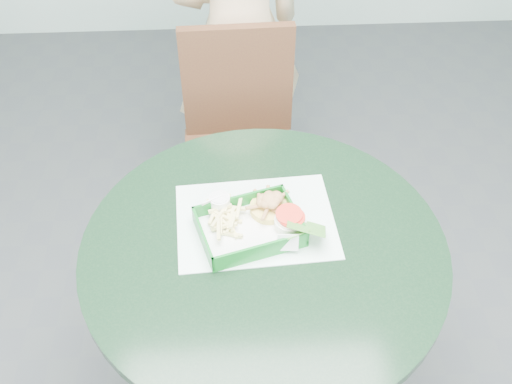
{
  "coord_description": "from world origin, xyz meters",
  "views": [
    {
      "loc": [
        -0.07,
        -1.03,
        1.99
      ],
      "look_at": [
        -0.02,
        0.1,
        0.87
      ],
      "focal_mm": 42.0,
      "sensor_mm": 36.0,
      "label": 1
    }
  ],
  "objects_px": {
    "food_basket": "(249,234)",
    "cafe_table": "(263,287)",
    "diner_person": "(238,25)",
    "dining_chair": "(239,133)",
    "sauce_ramekin": "(229,200)",
    "crab_sandwich": "(276,212)"
  },
  "relations": [
    {
      "from": "food_basket",
      "to": "cafe_table",
      "type": "bearing_deg",
      "value": -47.42
    },
    {
      "from": "cafe_table",
      "to": "diner_person",
      "type": "relative_size",
      "value": 0.59
    },
    {
      "from": "dining_chair",
      "to": "food_basket",
      "type": "xyz_separation_m",
      "value": [
        0.01,
        -0.72,
        0.23
      ]
    },
    {
      "from": "dining_chair",
      "to": "sauce_ramekin",
      "type": "distance_m",
      "value": 0.68
    },
    {
      "from": "cafe_table",
      "to": "sauce_ramekin",
      "type": "height_order",
      "value": "sauce_ramekin"
    },
    {
      "from": "sauce_ramekin",
      "to": "cafe_table",
      "type": "bearing_deg",
      "value": -57.53
    },
    {
      "from": "food_basket",
      "to": "sauce_ramekin",
      "type": "bearing_deg",
      "value": 117.55
    },
    {
      "from": "food_basket",
      "to": "crab_sandwich",
      "type": "height_order",
      "value": "crab_sandwich"
    },
    {
      "from": "dining_chair",
      "to": "diner_person",
      "type": "bearing_deg",
      "value": 85.5
    },
    {
      "from": "cafe_table",
      "to": "food_basket",
      "type": "relative_size",
      "value": 3.71
    },
    {
      "from": "cafe_table",
      "to": "sauce_ramekin",
      "type": "distance_m",
      "value": 0.28
    },
    {
      "from": "dining_chair",
      "to": "diner_person",
      "type": "relative_size",
      "value": 0.56
    },
    {
      "from": "crab_sandwich",
      "to": "sauce_ramekin",
      "type": "distance_m",
      "value": 0.14
    },
    {
      "from": "dining_chair",
      "to": "crab_sandwich",
      "type": "relative_size",
      "value": 8.65
    },
    {
      "from": "crab_sandwich",
      "to": "dining_chair",
      "type": "bearing_deg",
      "value": 97.1
    },
    {
      "from": "food_basket",
      "to": "sauce_ramekin",
      "type": "xyz_separation_m",
      "value": [
        -0.05,
        0.1,
        0.03
      ]
    },
    {
      "from": "cafe_table",
      "to": "sauce_ramekin",
      "type": "xyz_separation_m",
      "value": [
        -0.09,
        0.14,
        0.22
      ]
    },
    {
      "from": "dining_chair",
      "to": "crab_sandwich",
      "type": "xyz_separation_m",
      "value": [
        0.08,
        -0.67,
        0.27
      ]
    },
    {
      "from": "dining_chair",
      "to": "crab_sandwich",
      "type": "bearing_deg",
      "value": -85.0
    },
    {
      "from": "diner_person",
      "to": "food_basket",
      "type": "relative_size",
      "value": 6.25
    },
    {
      "from": "diner_person",
      "to": "food_basket",
      "type": "distance_m",
      "value": 1.01
    },
    {
      "from": "cafe_table",
      "to": "food_basket",
      "type": "xyz_separation_m",
      "value": [
        -0.04,
        0.04,
        0.19
      ]
    }
  ]
}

